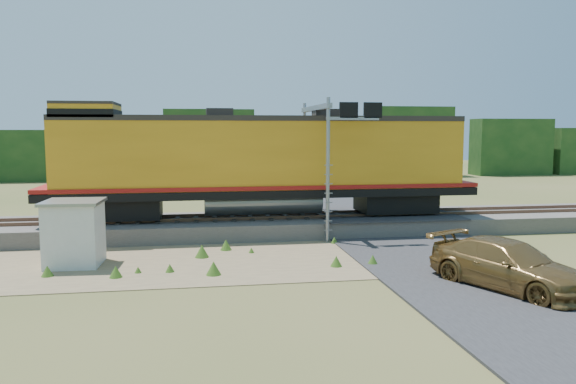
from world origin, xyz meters
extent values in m
plane|color=#475123|center=(0.00, 0.00, 0.00)|extent=(140.00, 140.00, 0.00)
cube|color=slate|center=(0.00, 6.00, 0.40)|extent=(70.00, 5.00, 0.80)
cube|color=brown|center=(0.00, 5.28, 0.88)|extent=(70.00, 0.10, 0.16)
cube|color=brown|center=(0.00, 6.72, 0.88)|extent=(70.00, 0.10, 0.16)
cube|color=#8C7754|center=(-2.00, 0.50, 0.01)|extent=(26.00, 8.00, 0.03)
cube|color=#38383A|center=(7.00, 6.00, 0.83)|extent=(7.00, 5.20, 0.06)
cube|color=#38383A|center=(7.00, 22.00, 0.04)|extent=(7.00, 24.00, 0.08)
cube|color=#173C15|center=(0.00, 38.00, 3.25)|extent=(36.00, 3.00, 6.50)
cube|color=#173C15|center=(40.00, 38.00, 3.00)|extent=(50.00, 3.00, 6.00)
cube|color=black|center=(-6.28, 6.00, 1.44)|extent=(3.84, 2.45, 0.96)
cube|color=black|center=(7.57, 6.00, 1.44)|extent=(3.84, 2.45, 0.96)
cube|color=black|center=(0.64, 6.00, 2.11)|extent=(21.31, 3.20, 0.38)
cylinder|color=gray|center=(0.64, 6.00, 1.60)|extent=(5.86, 1.28, 1.28)
cube|color=orange|center=(0.64, 6.00, 3.95)|extent=(19.71, 3.09, 3.30)
cube|color=maroon|center=(0.64, 6.00, 2.43)|extent=(21.31, 3.25, 0.19)
cube|color=#28231E|center=(0.64, 6.00, 5.73)|extent=(19.71, 3.14, 0.26)
cube|color=orange|center=(-7.67, 6.00, 5.98)|extent=(2.77, 3.09, 0.75)
cube|color=#28231E|center=(-7.67, 6.00, 6.39)|extent=(2.77, 3.14, 0.13)
cube|color=black|center=(-7.67, 6.00, 5.92)|extent=(2.82, 3.14, 0.37)
cube|color=maroon|center=(-9.27, 6.00, 3.58)|extent=(0.11, 2.13, 1.28)
cube|color=#28231E|center=(-1.49, 6.00, 5.98)|extent=(1.28, 1.07, 0.48)
cube|color=#28231E|center=(3.84, 6.00, 5.98)|extent=(1.28, 1.07, 0.48)
cube|color=silver|center=(-7.28, 0.37, 1.21)|extent=(2.01, 2.01, 2.41)
cube|color=gray|center=(-7.28, 0.37, 2.46)|extent=(2.22, 2.22, 0.12)
cylinder|color=gray|center=(3.28, 3.20, 3.32)|extent=(0.17, 0.17, 6.64)
cylinder|color=gray|center=(3.28, 8.80, 3.32)|extent=(0.17, 0.17, 6.64)
cube|color=gray|center=(3.28, 6.00, 6.26)|extent=(0.24, 6.20, 0.24)
cube|color=gray|center=(4.42, 3.20, 5.69)|extent=(2.47, 0.14, 0.14)
cube|color=black|center=(4.23, 3.20, 6.07)|extent=(0.85, 0.14, 0.71)
cube|color=black|center=(5.37, 3.20, 6.07)|extent=(0.85, 0.14, 0.71)
imported|color=olive|center=(7.32, -5.24, 0.79)|extent=(4.27, 5.90, 1.59)
camera|label=1|loc=(-2.66, -21.71, 5.15)|focal=35.00mm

